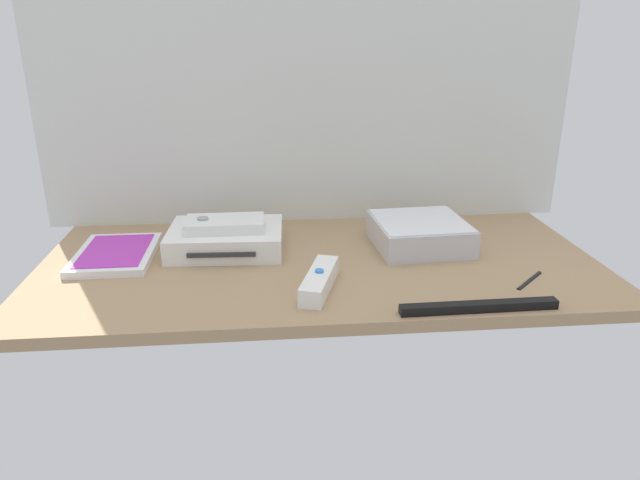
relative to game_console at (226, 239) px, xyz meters
The scene contains 9 objects.
ground_plane 18.85cm from the game_console, 22.71° to the right, with size 100.00×48.00×2.00cm, color #9E7F5B.
back_wall 38.54cm from the game_console, 45.48° to the left, with size 110.00×1.20×64.00cm, color silver.
game_console is the anchor object (origin of this frame).
mini_computer 36.91cm from the game_console, ahead, with size 18.02×18.02×5.30cm.
game_case 20.07cm from the game_console, behind, with size 13.62×19.02×1.56cm.
remote_wand 24.94cm from the game_console, 50.34° to the right, with size 7.80×15.20×3.40cm.
remote_classic_pad 3.31cm from the game_console, 87.48° to the right, with size 14.47×8.13×2.40cm.
sensor_bar 48.45cm from the game_console, 36.74° to the right, with size 24.00×1.80×1.40cm, color black.
stylus_pen 54.54cm from the game_console, 20.78° to the right, with size 0.70×0.70×9.00cm, color black.
Camera 1 is at (-9.04, -96.12, 39.59)cm, focal length 32.42 mm.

